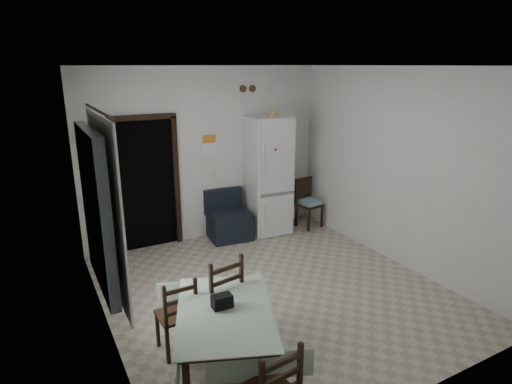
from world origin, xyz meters
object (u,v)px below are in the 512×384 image
at_px(navy_seat, 229,215).
at_px(dining_chair_far_right, 217,296).
at_px(corner_chair, 309,204).
at_px(dining_table, 226,343).
at_px(fridge, 267,176).
at_px(dining_chair_far_left, 176,313).

xyz_separation_m(navy_seat, dining_chair_far_right, (-1.33, -2.52, 0.09)).
xyz_separation_m(corner_chair, dining_table, (-3.03, -2.88, -0.10)).
relative_size(fridge, dining_chair_far_right, 2.03).
bearing_deg(dining_table, dining_chair_far_right, 95.35).
height_order(navy_seat, corner_chair, corner_chair).
distance_m(fridge, dining_chair_far_left, 3.62).
bearing_deg(fridge, corner_chair, -10.71).
height_order(dining_table, dining_chair_far_left, dining_chair_far_left).
bearing_deg(fridge, dining_chair_far_right, -125.02).
xyz_separation_m(fridge, dining_table, (-2.25, -3.09, -0.68)).
bearing_deg(dining_chair_far_left, navy_seat, -127.10).
distance_m(corner_chair, dining_chair_far_left, 4.04).
bearing_deg(fridge, dining_table, -121.49).
relative_size(fridge, dining_table, 1.53).
relative_size(navy_seat, dining_table, 0.62).
relative_size(fridge, dining_chair_far_left, 2.37).
xyz_separation_m(dining_table, dining_chair_far_left, (-0.30, 0.58, 0.09)).
height_order(dining_chair_far_left, dining_chair_far_right, dining_chair_far_right).
xyz_separation_m(navy_seat, dining_table, (-1.50, -3.09, -0.07)).
bearing_deg(dining_table, navy_seat, 85.95).
distance_m(navy_seat, dining_chair_far_right, 2.85).
height_order(navy_seat, dining_chair_far_left, dining_chair_far_left).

